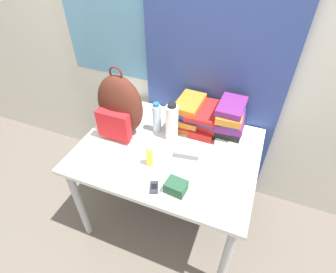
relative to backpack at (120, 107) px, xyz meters
The scene contains 14 objects.
ground_plane 1.10m from the backpack, 53.38° to the right, with size 12.00×12.00×0.00m, color #665B51.
wall_back 0.66m from the backpack, 53.98° to the left, with size 6.00×0.06×2.50m.
curtain_blue 0.72m from the backpack, 40.53° to the left, with size 0.96×0.04×2.50m.
desk 0.45m from the backpack, ahead, with size 1.12×0.85×0.73m.
backpack is the anchor object (origin of this frame).
book_stack_left 0.46m from the backpack, 31.30° to the left, with size 0.22×0.26×0.21m.
book_stack_center 0.57m from the backpack, 25.05° to the left, with size 0.22×0.29×0.17m.
book_stack_right 0.72m from the backpack, 19.29° to the left, with size 0.19×0.29×0.26m.
water_bottle 0.25m from the backpack, 25.29° to the left, with size 0.06×0.06×0.22m.
sports_bottle 0.34m from the backpack, 12.03° to the left, with size 0.08×0.08×0.27m.
sunscreen_bottle 0.39m from the backpack, 35.00° to the right, with size 0.04×0.04×0.15m.
cell_phone 0.57m from the backpack, 42.62° to the right, with size 0.07×0.09×0.02m.
sunglasses_case 0.52m from the backpack, ahead, with size 0.16×0.08×0.04m.
camera_pouch 0.63m from the backpack, 33.21° to the right, with size 0.12×0.10×0.07m.
Camera 1 is at (0.45, -0.70, 1.88)m, focal length 28.00 mm.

